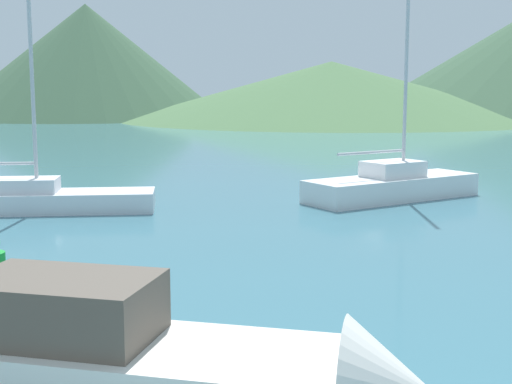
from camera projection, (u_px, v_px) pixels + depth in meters
motorboat_near at (149, 365)px, 8.87m from camera, size 7.59×3.09×2.03m
sailboat_inner at (17, 198)px, 22.14m from camera, size 8.66×3.11×10.20m
sailboat_middle at (392, 184)px, 24.67m from camera, size 6.43×5.44×10.95m
hill_central at (87, 61)px, 90.90m from camera, size 35.48×35.48×14.26m
hill_east at (331, 91)px, 84.43m from camera, size 50.26×50.26×6.84m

